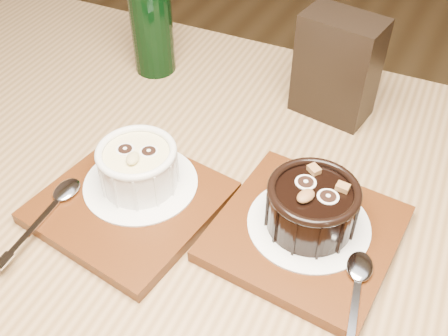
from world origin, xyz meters
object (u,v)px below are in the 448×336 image
Objects in this scene: condiment_stand at (337,67)px; green_bottle at (151,15)px; tray_right at (305,233)px; ramekin_dark at (312,204)px; ramekin_white at (138,165)px; tray_left at (131,203)px; table at (217,287)px.

condiment_stand is 0.27m from green_bottle.
ramekin_dark reaches higher than tray_right.
ramekin_dark is 0.68× the size of condiment_stand.
ramekin_white is 0.19m from ramekin_dark.
tray_right is 0.39m from green_bottle.
condiment_stand reaches higher than tray_left.
ramekin_dark is 0.38m from green_bottle.
green_bottle reaches higher than ramekin_dark.
tray_right is (0.19, 0.05, 0.00)m from tray_left.
green_bottle is at bearing 147.58° from tray_right.
green_bottle is at bearing 117.39° from tray_left.
tray_left is 1.90× the size of ramekin_dark.
tray_left is 0.04m from ramekin_white.
green_bottle is at bearing -175.44° from condiment_stand.
tray_right is at bearing -74.35° from ramekin_dark.
table is 0.14m from tray_right.
table is at bearing -46.22° from green_bottle.
ramekin_dark is (0.00, 0.01, 0.04)m from tray_right.
tray_right is 1.90× the size of ramekin_dark.
tray_left is 1.00× the size of tray_right.
ramekin_white is 0.64× the size of condiment_stand.
table is 0.32m from condiment_stand.
green_bottle is (-0.24, 0.25, 0.18)m from table.
table is 0.17m from ramekin_white.
tray_left is 1.29× the size of condiment_stand.
condiment_stand is (-0.05, 0.23, 0.06)m from tray_right.
table is at bearing 2.73° from tray_left.
table is 0.39m from green_bottle.
ramekin_white reaches higher than table.
green_bottle is (-0.32, 0.20, 0.04)m from ramekin_dark.
ramekin_dark is at bearing 31.46° from table.
green_bottle is at bearing 166.07° from ramekin_dark.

